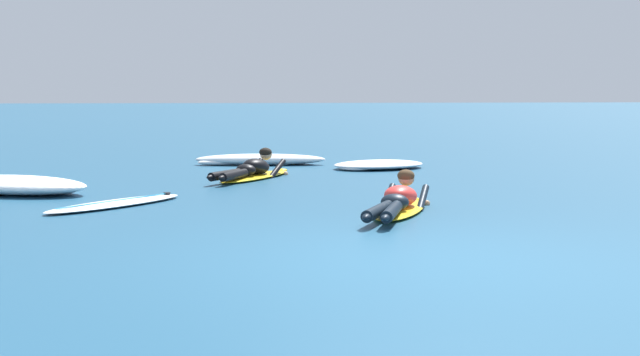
% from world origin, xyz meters
% --- Properties ---
extents(ground_plane, '(120.00, 120.00, 0.00)m').
position_xyz_m(ground_plane, '(0.00, 10.00, 0.00)').
color(ground_plane, navy).
extents(surfer_near, '(1.28, 2.56, 0.54)m').
position_xyz_m(surfer_near, '(0.39, 2.86, 0.14)').
color(surfer_near, yellow).
rests_on(surfer_near, ground).
extents(surfer_far, '(1.55, 2.44, 0.54)m').
position_xyz_m(surfer_far, '(-1.32, 7.15, 0.14)').
color(surfer_far, yellow).
rests_on(surfer_far, ground).
extents(drifting_surfboard, '(1.85, 2.09, 0.16)m').
position_xyz_m(drifting_surfboard, '(-3.13, 3.88, 0.03)').
color(drifting_surfboard, white).
rests_on(drifting_surfboard, ground).
extents(whitewater_front, '(2.08, 1.73, 0.16)m').
position_xyz_m(whitewater_front, '(1.07, 8.85, 0.07)').
color(whitewater_front, white).
rests_on(whitewater_front, ground).
extents(whitewater_mid_left, '(2.57, 1.92, 0.26)m').
position_xyz_m(whitewater_mid_left, '(-4.77, 5.36, 0.12)').
color(whitewater_mid_left, white).
rests_on(whitewater_mid_left, ground).
extents(whitewater_mid_right, '(2.58, 0.75, 0.22)m').
position_xyz_m(whitewater_mid_right, '(-1.11, 9.80, 0.10)').
color(whitewater_mid_right, white).
rests_on(whitewater_mid_right, ground).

